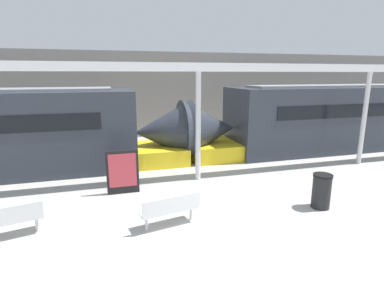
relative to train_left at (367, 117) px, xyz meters
name	(u,v)px	position (x,y,z in m)	size (l,w,h in m)	color
ground_plane	(219,238)	(-10.77, -6.65, -1.53)	(60.00, 60.00, 0.00)	#B2AFA8
station_wall	(147,95)	(-10.77, 5.52, 0.97)	(56.00, 0.20, 5.00)	gray
train_left	(367,117)	(0.00, 0.00, 0.00)	(19.88, 2.93, 3.20)	#2D333D
bench_near	(171,208)	(-11.72, -5.80, -1.04)	(1.57, 0.73, 0.83)	silver
bench_far	(3,220)	(-15.52, -5.37, -1.04)	(1.73, 0.83, 0.83)	silver
trash_bin	(321,191)	(-7.39, -5.88, -1.03)	(0.53, 0.53, 0.99)	black
poster_board	(123,172)	(-12.74, -3.30, -0.81)	(1.00, 0.07, 1.41)	black
support_column_near	(198,127)	(-10.06, -2.66, 0.37)	(0.19, 0.19, 3.80)	silver
support_column_far	(364,119)	(-2.90, -2.66, 0.37)	(0.19, 0.19, 3.80)	silver
canopy_beam	(198,67)	(-10.06, -2.66, 2.41)	(28.00, 0.60, 0.28)	silver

